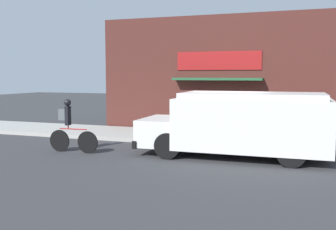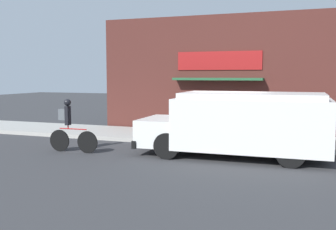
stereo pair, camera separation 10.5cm
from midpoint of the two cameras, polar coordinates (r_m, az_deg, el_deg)
name	(u,v)px [view 2 (the right image)]	position (r m, az deg, el deg)	size (l,w,h in m)	color
ground_plane	(228,148)	(13.72, 8.97, -4.81)	(70.00, 70.00, 0.00)	#38383A
sidewalk	(236,140)	(15.12, 10.04, -3.54)	(28.00, 2.91, 0.16)	#ADAAA3
storefront	(243,75)	(16.51, 11.06, 5.71)	(12.67, 0.75, 5.01)	#4C231E
school_bus	(241,123)	(12.21, 10.73, -1.17)	(5.80, 2.77, 1.98)	white
cyclist	(70,127)	(13.18, -13.84, -1.64)	(1.76, 0.23, 1.74)	black
trash_bin	(206,122)	(15.93, 5.78, -1.04)	(0.61, 0.61, 0.92)	#2D5138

